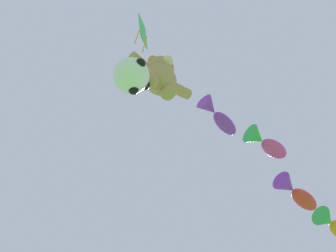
{
  "coord_description": "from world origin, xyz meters",
  "views": [
    {
      "loc": [
        -0.54,
        2.35,
        1.32
      ],
      "look_at": [
        1.96,
        5.83,
        9.79
      ],
      "focal_mm": 40.0,
      "sensor_mm": 36.0,
      "label": 1
    }
  ],
  "objects_px": {
    "fish_kite_magenta": "(265,143)",
    "fish_kite_tangerine": "(334,225)",
    "fish_kite_violet": "(217,115)",
    "soccer_ball_kite": "(132,76)",
    "diamond_kite": "(143,33)",
    "fish_kite_crimson": "(296,193)",
    "teddy_bear_kite": "(161,76)"
  },
  "relations": [
    {
      "from": "soccer_ball_kite",
      "to": "fish_kite_violet",
      "type": "xyz_separation_m",
      "value": [
        3.45,
        0.43,
        2.77
      ]
    },
    {
      "from": "soccer_ball_kite",
      "to": "diamond_kite",
      "type": "relative_size",
      "value": 0.4
    },
    {
      "from": "soccer_ball_kite",
      "to": "fish_kite_tangerine",
      "type": "bearing_deg",
      "value": 8.53
    },
    {
      "from": "soccer_ball_kite",
      "to": "diamond_kite",
      "type": "bearing_deg",
      "value": -109.9
    },
    {
      "from": "fish_kite_crimson",
      "to": "fish_kite_violet",
      "type": "bearing_deg",
      "value": -170.19
    },
    {
      "from": "fish_kite_magenta",
      "to": "fish_kite_crimson",
      "type": "bearing_deg",
      "value": 19.73
    },
    {
      "from": "soccer_ball_kite",
      "to": "fish_kite_crimson",
      "type": "height_order",
      "value": "fish_kite_crimson"
    },
    {
      "from": "fish_kite_magenta",
      "to": "fish_kite_crimson",
      "type": "distance_m",
      "value": 2.21
    },
    {
      "from": "fish_kite_magenta",
      "to": "fish_kite_tangerine",
      "type": "bearing_deg",
      "value": 13.25
    },
    {
      "from": "fish_kite_magenta",
      "to": "soccer_ball_kite",
      "type": "bearing_deg",
      "value": -175.21
    },
    {
      "from": "teddy_bear_kite",
      "to": "fish_kite_magenta",
      "type": "relative_size",
      "value": 1.2
    },
    {
      "from": "teddy_bear_kite",
      "to": "soccer_ball_kite",
      "type": "xyz_separation_m",
      "value": [
        -0.82,
        0.02,
        -1.32
      ]
    },
    {
      "from": "fish_kite_violet",
      "to": "fish_kite_tangerine",
      "type": "height_order",
      "value": "fish_kite_tangerine"
    },
    {
      "from": "teddy_bear_kite",
      "to": "soccer_ball_kite",
      "type": "distance_m",
      "value": 1.56
    },
    {
      "from": "fish_kite_violet",
      "to": "fish_kite_crimson",
      "type": "relative_size",
      "value": 0.86
    },
    {
      "from": "teddy_bear_kite",
      "to": "fish_kite_violet",
      "type": "bearing_deg",
      "value": 9.69
    },
    {
      "from": "teddy_bear_kite",
      "to": "diamond_kite",
      "type": "bearing_deg",
      "value": -161.26
    },
    {
      "from": "diamond_kite",
      "to": "soccer_ball_kite",
      "type": "bearing_deg",
      "value": 70.1
    },
    {
      "from": "fish_kite_tangerine",
      "to": "diamond_kite",
      "type": "distance_m",
      "value": 10.84
    },
    {
      "from": "fish_kite_tangerine",
      "to": "diamond_kite",
      "type": "height_order",
      "value": "diamond_kite"
    },
    {
      "from": "soccer_ball_kite",
      "to": "fish_kite_violet",
      "type": "height_order",
      "value": "fish_kite_violet"
    },
    {
      "from": "fish_kite_violet",
      "to": "fish_kite_magenta",
      "type": "distance_m",
      "value": 2.6
    },
    {
      "from": "fish_kite_violet",
      "to": "fish_kite_magenta",
      "type": "xyz_separation_m",
      "value": [
        2.49,
        0.07,
        0.77
      ]
    },
    {
      "from": "teddy_bear_kite",
      "to": "fish_kite_crimson",
      "type": "bearing_deg",
      "value": 9.76
    },
    {
      "from": "soccer_ball_kite",
      "to": "fish_kite_magenta",
      "type": "xyz_separation_m",
      "value": [
        5.94,
        0.5,
        3.53
      ]
    },
    {
      "from": "teddy_bear_kite",
      "to": "diamond_kite",
      "type": "relative_size",
      "value": 0.87
    },
    {
      "from": "teddy_bear_kite",
      "to": "soccer_ball_kite",
      "type": "height_order",
      "value": "teddy_bear_kite"
    },
    {
      "from": "soccer_ball_kite",
      "to": "diamond_kite",
      "type": "distance_m",
      "value": 3.07
    },
    {
      "from": "fish_kite_tangerine",
      "to": "fish_kite_crimson",
      "type": "bearing_deg",
      "value": -171.73
    },
    {
      "from": "fish_kite_tangerine",
      "to": "fish_kite_violet",
      "type": "bearing_deg",
      "value": -170.77
    },
    {
      "from": "diamond_kite",
      "to": "fish_kite_crimson",
      "type": "bearing_deg",
      "value": 10.86
    },
    {
      "from": "teddy_bear_kite",
      "to": "fish_kite_magenta",
      "type": "bearing_deg",
      "value": 5.77
    }
  ]
}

